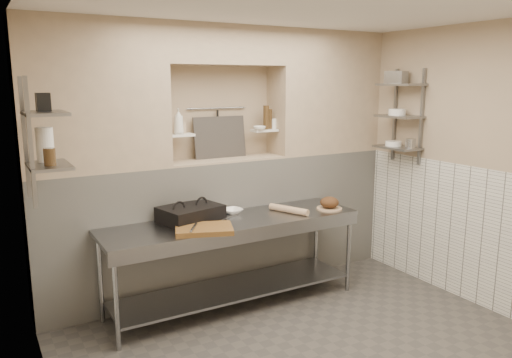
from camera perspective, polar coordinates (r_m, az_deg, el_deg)
wall_left at (r=3.15m, az=-23.59°, el=-5.27°), size 0.10×3.90×2.80m
wall_right at (r=5.39m, az=25.35°, el=1.10°), size 0.10×3.90×2.80m
wall_back at (r=5.60m, az=-4.78°, el=2.48°), size 4.00×0.10×2.80m
backwall_lower at (r=5.53m, az=-3.56°, el=-5.05°), size 4.00×0.40×1.40m
alcove_sill at (r=5.37m, az=-3.66°, el=2.24°), size 1.30×0.40×0.02m
backwall_pillar_left at (r=4.88m, az=-18.05°, el=8.97°), size 1.35×0.40×1.40m
backwall_pillar_right at (r=6.01m, az=7.84°, el=9.71°), size 1.35×0.40×1.40m
backwall_header at (r=5.32m, az=-3.82°, el=15.00°), size 1.30×0.40×0.40m
wainscot_left at (r=3.40m, az=-21.60°, el=-16.55°), size 0.02×3.90×1.40m
wainscot_right at (r=5.49m, az=24.38°, el=-6.16°), size 0.02×3.90×1.40m
alcove_shelf_left at (r=5.14m, az=-8.73°, el=4.99°), size 0.28×0.16×0.02m
alcove_shelf_right at (r=5.57m, az=0.95°, el=5.58°), size 0.28×0.16×0.02m
utensil_rail at (r=5.47m, az=-4.52°, el=8.07°), size 0.70×0.02×0.02m
hanging_steel at (r=5.46m, az=-4.40°, el=6.28°), size 0.02×0.02×0.30m
splash_panel at (r=5.43m, az=-4.15°, el=4.78°), size 0.60×0.08×0.45m
shelf_rail_left_a at (r=4.31m, az=-24.91°, el=4.26°), size 0.03×0.03×0.95m
shelf_rail_left_b at (r=3.91m, az=-24.38°, el=3.71°), size 0.03×0.03×0.95m
wall_shelf_left_lower at (r=4.15m, az=-22.58°, el=1.43°), size 0.30×0.50×0.02m
wall_shelf_left_upper at (r=4.11m, az=-23.00°, el=6.94°), size 0.30×0.50×0.03m
shelf_rail_right_a at (r=6.08m, az=15.59°, el=7.06°), size 0.03×0.03×1.05m
shelf_rail_right_b at (r=5.80m, az=18.40°, el=6.73°), size 0.03×0.03×1.05m
wall_shelf_right_lower at (r=5.87m, az=15.86°, el=3.48°), size 0.30×0.50×0.02m
wall_shelf_right_mid at (r=5.84m, az=16.05°, el=6.89°), size 0.30×0.50×0.02m
wall_shelf_right_upper at (r=5.83m, az=16.23°, el=10.32°), size 0.30×0.50×0.03m
prep_table at (r=4.98m, az=-2.56°, el=-7.56°), size 2.60×0.70×0.90m
panini_press at (r=4.88m, az=-7.49°, el=-3.96°), size 0.64×0.53×0.15m
cutting_board at (r=4.56m, az=-5.96°, el=-5.71°), size 0.60×0.51×0.05m
knife_blade at (r=4.82m, az=-3.16°, el=-4.41°), size 0.26×0.12×0.01m
tongs at (r=4.50m, az=-7.14°, el=-5.51°), size 0.16×0.22×0.02m
mixing_bowl at (r=5.15m, az=-2.71°, el=-3.67°), size 0.23×0.23×0.05m
rolling_pin at (r=5.17m, az=3.76°, el=-3.50°), size 0.25×0.45×0.07m
bread_board at (r=5.36m, az=8.37°, el=-3.35°), size 0.27×0.27×0.02m
bread_loaf at (r=5.35m, az=8.39°, el=-2.66°), size 0.20×0.20×0.12m
bottle_soap at (r=5.08m, az=-8.85°, el=6.52°), size 0.13×0.13×0.26m
jar_alcove at (r=5.19m, az=-8.55°, el=5.83°), size 0.08×0.08×0.11m
bowl_alcove at (r=5.47m, az=0.41°, el=5.84°), size 0.18×0.18×0.04m
condiment_a at (r=5.60m, az=1.54°, el=6.86°), size 0.06×0.06×0.22m
condiment_b at (r=5.55m, az=1.17°, el=7.05°), size 0.07×0.07×0.26m
condiment_c at (r=5.64m, az=2.03°, el=6.34°), size 0.06×0.06×0.11m
jug_left at (r=4.27m, az=-22.98°, el=3.65°), size 0.13×0.13×0.27m
jar_left at (r=4.05m, az=-22.51°, el=2.35°), size 0.09×0.09×0.13m
box_left_upper at (r=4.14m, az=-23.15°, el=8.09°), size 0.10×0.10×0.14m
bowl_right at (r=5.91m, az=15.43°, el=3.95°), size 0.18×0.18×0.05m
canister_right at (r=5.74m, az=17.25°, el=3.90°), size 0.11×0.11×0.11m
bowl_right_mid at (r=5.86m, az=15.83°, el=7.38°), size 0.19×0.19×0.07m
basket_right at (r=5.88m, az=15.75°, el=11.13°), size 0.23×0.25×0.13m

